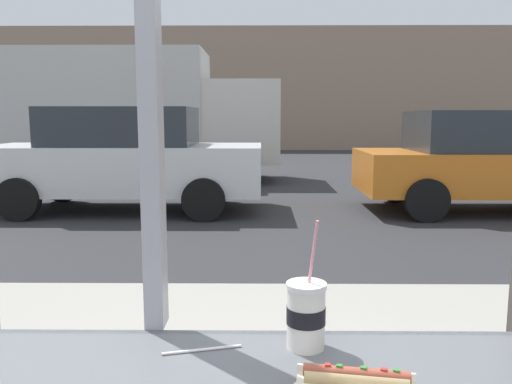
# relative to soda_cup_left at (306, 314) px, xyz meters

# --- Properties ---
(ground_plane) EXTENTS (60.00, 60.00, 0.00)m
(ground_plane) POSITION_rel_soda_cup_left_xyz_m (-0.39, 8.06, -1.04)
(ground_plane) COLOR #2D2D30
(sidewalk_strip) EXTENTS (16.00, 2.80, 0.11)m
(sidewalk_strip) POSITION_rel_soda_cup_left_xyz_m (-0.39, 1.66, -0.99)
(sidewalk_strip) COLOR #9E998E
(sidewalk_strip) RESTS_ON ground
(building_facade_far) EXTENTS (28.00, 1.20, 5.65)m
(building_facade_far) POSITION_rel_soda_cup_left_xyz_m (-0.39, 23.61, 1.78)
(building_facade_far) COLOR gray
(building_facade_far) RESTS_ON ground
(soda_cup_left) EXTENTS (0.10, 0.10, 0.32)m
(soda_cup_left) POSITION_rel_soda_cup_left_xyz_m (0.00, 0.00, 0.00)
(soda_cup_left) COLOR silver
(soda_cup_left) RESTS_ON window_counter
(hotdog_tray_far) EXTENTS (0.26, 0.13, 0.05)m
(hotdog_tray_far) POSITION_rel_soda_cup_left_xyz_m (0.08, -0.20, -0.06)
(hotdog_tray_far) COLOR silver
(hotdog_tray_far) RESTS_ON window_counter
(loose_straw) EXTENTS (0.19, 0.05, 0.01)m
(loose_straw) POSITION_rel_soda_cup_left_xyz_m (-0.25, -0.02, -0.08)
(loose_straw) COLOR white
(loose_straw) RESTS_ON window_counter
(parked_car_white) EXTENTS (4.41, 1.91, 1.67)m
(parked_car_white) POSITION_rel_soda_cup_left_xyz_m (-2.33, 7.12, -0.19)
(parked_car_white) COLOR silver
(parked_car_white) RESTS_ON ground
(parked_car_orange) EXTENTS (4.15, 1.96, 1.62)m
(parked_car_orange) POSITION_rel_soda_cup_left_xyz_m (3.54, 7.12, -0.22)
(parked_car_orange) COLOR orange
(parked_car_orange) RESTS_ON ground
(box_truck) EXTENTS (6.36, 2.44, 3.06)m
(box_truck) POSITION_rel_soda_cup_left_xyz_m (-3.04, 11.24, 0.60)
(box_truck) COLOR beige
(box_truck) RESTS_ON ground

